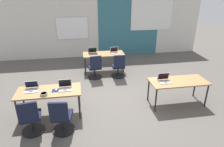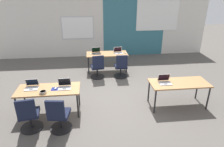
# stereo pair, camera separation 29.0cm
# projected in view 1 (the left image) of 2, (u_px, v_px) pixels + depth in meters

# --- Properties ---
(ground_plane) EXTENTS (24.00, 24.00, 0.00)m
(ground_plane) POSITION_uv_depth(u_px,v_px,m) (113.00, 98.00, 6.11)
(ground_plane) COLOR #56514C
(back_wall_assembly) EXTENTS (10.00, 0.27, 2.80)m
(back_wall_assembly) POSITION_uv_depth(u_px,v_px,m) (99.00, 27.00, 9.35)
(back_wall_assembly) COLOR silver
(back_wall_assembly) RESTS_ON ground
(desk_near_left) EXTENTS (1.60, 0.70, 0.72)m
(desk_near_left) POSITION_uv_depth(u_px,v_px,m) (49.00, 93.00, 5.04)
(desk_near_left) COLOR #A37547
(desk_near_left) RESTS_ON ground
(desk_near_right) EXTENTS (1.60, 0.70, 0.72)m
(desk_near_right) POSITION_uv_depth(u_px,v_px,m) (178.00, 83.00, 5.57)
(desk_near_right) COLOR #A37547
(desk_near_right) RESTS_ON ground
(desk_far_center) EXTENTS (1.60, 0.70, 0.72)m
(desk_far_center) POSITION_uv_depth(u_px,v_px,m) (104.00, 55.00, 7.84)
(desk_far_center) COLOR #A37547
(desk_far_center) RESTS_ON ground
(laptop_far_left) EXTENTS (0.36, 0.34, 0.23)m
(laptop_far_left) POSITION_uv_depth(u_px,v_px,m) (93.00, 53.00, 7.78)
(laptop_far_left) COLOR #333338
(laptop_far_left) RESTS_ON desk_far_center
(mouse_far_left) EXTENTS (0.06, 0.10, 0.03)m
(mouse_far_left) POSITION_uv_depth(u_px,v_px,m) (87.00, 54.00, 7.68)
(mouse_far_left) COLOR silver
(mouse_far_left) RESTS_ON desk_far_center
(chair_far_left) EXTENTS (0.52, 0.57, 0.92)m
(chair_far_left) POSITION_uv_depth(u_px,v_px,m) (95.00, 69.00, 7.26)
(chair_far_left) COLOR black
(chair_far_left) RESTS_ON ground
(laptop_near_right_inner) EXTENTS (0.33, 0.30, 0.23)m
(laptop_near_right_inner) POSITION_uv_depth(u_px,v_px,m) (164.00, 80.00, 5.48)
(laptop_near_right_inner) COLOR #B7B7BC
(laptop_near_right_inner) RESTS_ON desk_near_right
(laptop_near_left_end) EXTENTS (0.34, 0.32, 0.23)m
(laptop_near_left_end) POSITION_uv_depth(u_px,v_px,m) (31.00, 89.00, 5.02)
(laptop_near_left_end) COLOR silver
(laptop_near_left_end) RESTS_ON desk_near_left
(chair_near_left_end) EXTENTS (0.52, 0.56, 0.92)m
(chair_near_left_end) POSITION_uv_depth(u_px,v_px,m) (31.00, 120.00, 4.48)
(chair_near_left_end) COLOR black
(chair_near_left_end) RESTS_ON ground
(laptop_near_left_inner) EXTENTS (0.34, 0.28, 0.24)m
(laptop_near_left_inner) POSITION_uv_depth(u_px,v_px,m) (65.00, 87.00, 5.08)
(laptop_near_left_inner) COLOR #B7B7BC
(laptop_near_left_inner) RESTS_ON desk_near_left
(mousepad_near_left_inner) EXTENTS (0.22, 0.19, 0.00)m
(mousepad_near_left_inner) POSITION_uv_depth(u_px,v_px,m) (56.00, 90.00, 5.02)
(mousepad_near_left_inner) COLOR navy
(mousepad_near_left_inner) RESTS_ON desk_near_left
(mouse_near_left_inner) EXTENTS (0.08, 0.11, 0.03)m
(mouse_near_left_inner) POSITION_uv_depth(u_px,v_px,m) (56.00, 90.00, 5.02)
(mouse_near_left_inner) COLOR #B2B2B7
(mouse_near_left_inner) RESTS_ON mousepad_near_left_inner
(chair_near_left_inner) EXTENTS (0.52, 0.56, 0.92)m
(chair_near_left_inner) POSITION_uv_depth(u_px,v_px,m) (62.00, 119.00, 4.50)
(chair_near_left_inner) COLOR black
(chair_near_left_inner) RESTS_ON ground
(laptop_far_right) EXTENTS (0.36, 0.33, 0.23)m
(laptop_far_right) POSITION_uv_depth(u_px,v_px,m) (115.00, 52.00, 7.87)
(laptop_far_right) COLOR silver
(laptop_far_right) RESTS_ON desk_far_center
(mouse_far_right) EXTENTS (0.07, 0.11, 0.03)m
(mouse_far_right) POSITION_uv_depth(u_px,v_px,m) (122.00, 53.00, 7.87)
(mouse_far_right) COLOR #B2B2B7
(mouse_far_right) RESTS_ON desk_far_center
(chair_far_right) EXTENTS (0.52, 0.54, 0.92)m
(chair_far_right) POSITION_uv_depth(u_px,v_px,m) (118.00, 68.00, 7.36)
(chair_far_right) COLOR black
(chair_far_right) RESTS_ON ground
(snack_bowl) EXTENTS (0.18, 0.18, 0.06)m
(snack_bowl) POSITION_uv_depth(u_px,v_px,m) (44.00, 94.00, 4.79)
(snack_bowl) COLOR tan
(snack_bowl) RESTS_ON desk_near_left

